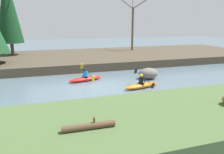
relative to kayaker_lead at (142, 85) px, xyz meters
name	(u,v)px	position (x,y,z in m)	size (l,w,h in m)	color
ground_plane	(98,88)	(-2.87, 0.98, -0.22)	(90.00, 90.00, 0.00)	slate
riverbank_near	(134,123)	(-2.87, -5.39, 0.10)	(44.00, 5.42, 0.65)	#4C6638
riverbank_far	(75,59)	(-2.87, 11.51, 0.16)	(44.00, 11.78, 0.77)	#4C4233
conifer_tree_mid_right	(8,6)	(-9.58, 13.83, 5.88)	(2.74, 2.74, 9.33)	brown
bare_tree_upstream	(1,25)	(-10.55, 14.63, 3.80)	(3.80, 3.75, 6.91)	#7A664C
bare_tree_mid_upstream	(133,24)	(5.12, 14.00, 3.98)	(3.99, 3.94, 7.28)	brown
kayaker_lead	(142,85)	(0.00, 0.00, 0.00)	(2.79, 2.05, 1.20)	orange
kayaker_middle	(86,78)	(-3.32, 2.95, 0.00)	(2.77, 2.04, 1.20)	red
boulder_midstream	(148,73)	(1.58, 2.15, 0.21)	(1.54, 1.20, 0.87)	slate
driftwood_log	(89,126)	(-4.92, -6.00, 0.55)	(1.94, 0.27, 0.44)	brown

